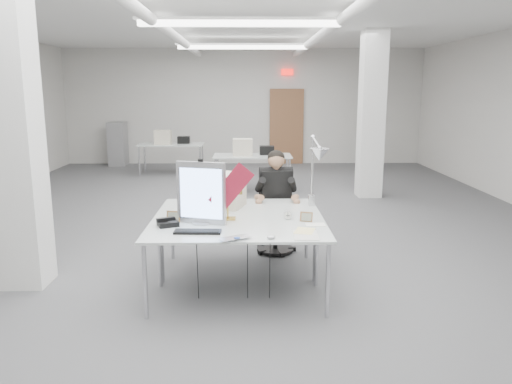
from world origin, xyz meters
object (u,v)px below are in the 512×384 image
at_px(seated_person, 276,185).
at_px(architect_lamp, 315,170).
at_px(laptop, 237,240).
at_px(monitor, 201,193).
at_px(office_chair, 276,215).
at_px(desk_phone, 168,223).
at_px(bankers_lamp, 228,204).
at_px(beige_monitor, 224,190).
at_px(desk_main, 237,230).

bearing_deg(seated_person, architect_lamp, -68.03).
bearing_deg(laptop, monitor, 92.64).
xyz_separation_m(laptop, architect_lamp, (0.84, 1.14, 0.45)).
height_order(monitor, laptop, monitor).
relative_size(office_chair, architect_lamp, 1.08).
distance_m(office_chair, architect_lamp, 1.15).
bearing_deg(architect_lamp, monitor, -138.89).
relative_size(seated_person, desk_phone, 4.31).
distance_m(office_chair, seated_person, 0.40).
relative_size(laptop, bankers_lamp, 0.89).
xyz_separation_m(monitor, architect_lamp, (1.21, 0.53, 0.15)).
xyz_separation_m(office_chair, architect_lamp, (0.39, -0.81, 0.72)).
bearing_deg(bankers_lamp, beige_monitor, 89.17).
relative_size(seated_person, beige_monitor, 2.04).
bearing_deg(office_chair, desk_main, -111.72).
bearing_deg(architect_lamp, beige_monitor, -173.85).
xyz_separation_m(desk_main, monitor, (-0.36, 0.20, 0.33)).
height_order(desk_phone, architect_lamp, architect_lamp).
xyz_separation_m(monitor, bankers_lamp, (0.26, 0.16, -0.15)).
relative_size(beige_monitor, architect_lamp, 0.45).
xyz_separation_m(desk_main, seated_person, (0.46, 1.49, 0.16)).
xyz_separation_m(desk_main, office_chair, (0.46, 1.54, -0.24)).
distance_m(laptop, desk_phone, 0.87).
bearing_deg(desk_phone, bankers_lamp, 1.10).
bearing_deg(bankers_lamp, office_chair, 57.55).
bearing_deg(beige_monitor, seated_person, 59.32).
xyz_separation_m(office_chair, monitor, (-0.83, -1.35, 0.57)).
bearing_deg(office_chair, seated_person, -95.08).
distance_m(desk_phone, beige_monitor, 0.99).
relative_size(monitor, bankers_lamp, 1.88).
distance_m(office_chair, beige_monitor, 0.99).
distance_m(beige_monitor, architect_lamp, 1.07).
bearing_deg(seated_person, office_chair, 84.92).
bearing_deg(monitor, beige_monitor, 91.65).
distance_m(monitor, bankers_lamp, 0.34).
bearing_deg(beige_monitor, laptop, -64.95).
relative_size(office_chair, desk_phone, 5.08).
distance_m(desk_main, monitor, 0.53).
bearing_deg(beige_monitor, bankers_lamp, -66.24).
bearing_deg(beige_monitor, office_chair, 61.76).
bearing_deg(seated_person, laptop, -108.52).
relative_size(monitor, beige_monitor, 1.52).
bearing_deg(beige_monitor, desk_main, -62.18).
bearing_deg(desk_main, laptop, -89.02).
relative_size(seated_person, bankers_lamp, 2.51).
distance_m(seated_person, bankers_lamp, 1.27).
bearing_deg(monitor, bankers_lamp, 47.99).
distance_m(desk_phone, architect_lamp, 1.72).
bearing_deg(office_chair, bankers_lamp, -120.58).
bearing_deg(bankers_lamp, desk_phone, -164.35).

